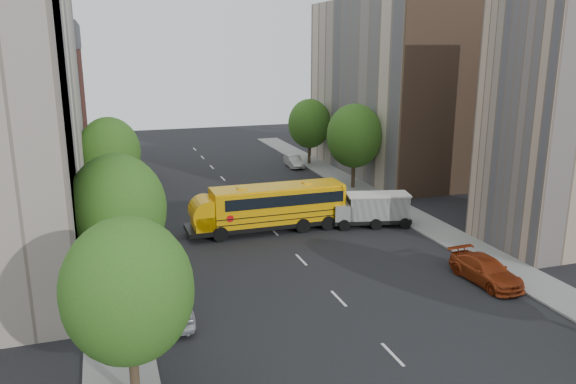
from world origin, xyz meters
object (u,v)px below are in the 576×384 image
parked_car_3 (486,270)px  parked_car_5 (294,161)px  school_bus (267,206)px  parked_car_0 (172,305)px  street_tree_5 (309,124)px  parked_car_1 (132,206)px  street_tree_0 (128,291)px  street_tree_1 (117,209)px  parked_car_2 (131,183)px  street_tree_2 (110,152)px  safari_truck (372,209)px  street_tree_4 (354,136)px

parked_car_3 → parked_car_5: (-0.12, 33.74, -0.07)m
school_bus → parked_car_0: 14.61m
street_tree_5 → parked_car_1: bearing=-145.6°
street_tree_0 → parked_car_5: (19.80, 39.09, -3.98)m
street_tree_0 → street_tree_1: (0.00, 10.00, 0.31)m
parked_car_2 → parked_car_5: 18.83m
parked_car_0 → parked_car_3: bearing=177.9°
street_tree_0 → street_tree_2: 28.00m
parked_car_0 → school_bus: bearing=-123.9°
street_tree_1 → school_bus: size_ratio=0.65×
street_tree_2 → parked_car_0: bearing=-84.2°
safari_truck → parked_car_0: bearing=-133.8°
school_bus → street_tree_5: bearing=62.0°
street_tree_0 → street_tree_2: size_ratio=0.96×
parked_car_0 → parked_car_5: (17.60, 32.68, -0.14)m
parked_car_3 → parked_car_5: bearing=87.3°
parked_car_3 → parked_car_5: parked_car_3 is taller
street_tree_4 → parked_car_2: street_tree_4 is taller
street_tree_4 → parked_car_5: street_tree_4 is taller
street_tree_2 → parked_car_1: (1.40, -2.12, -4.19)m
street_tree_5 → parked_car_2: 21.56m
school_bus → parked_car_2: bearing=119.5°
street_tree_2 → parked_car_5: street_tree_2 is taller
street_tree_5 → school_bus: size_ratio=0.62×
parked_car_5 → parked_car_2: bearing=-160.4°
street_tree_0 → street_tree_2: bearing=90.0°
parked_car_2 → street_tree_1: bearing=91.4°
parked_car_2 → safari_truck: bearing=140.4°
school_bus → safari_truck: size_ratio=1.99×
street_tree_1 → parked_car_1: (1.40, 15.88, -4.32)m
street_tree_0 → safari_truck: 25.29m
parked_car_1 → parked_car_5: (18.40, 13.21, 0.03)m
safari_truck → parked_car_2: (-16.72, 16.83, -0.56)m
safari_truck → parked_car_1: 19.24m
parked_car_2 → school_bus: bearing=125.4°
street_tree_4 → safari_truck: street_tree_4 is taller
street_tree_0 → street_tree_4: bearing=51.8°
street_tree_5 → school_bus: street_tree_5 is taller
street_tree_5 → street_tree_2: bearing=-151.4°
street_tree_1 → street_tree_2: bearing=90.0°
street_tree_5 → safari_truck: bearing=-98.8°
street_tree_5 → safari_truck: 23.53m
street_tree_0 → street_tree_5: (22.00, 40.00, 0.06)m
street_tree_5 → school_bus: (-11.40, -21.68, -2.79)m
safari_truck → parked_car_3: bearing=-69.6°
parked_car_5 → parked_car_3: bearing=-86.5°
street_tree_0 → street_tree_4: (22.00, 28.00, 0.43)m
street_tree_1 → street_tree_2: street_tree_1 is taller
street_tree_0 → street_tree_4: street_tree_4 is taller
parked_car_5 → safari_truck: bearing=-90.2°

